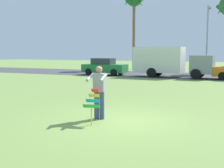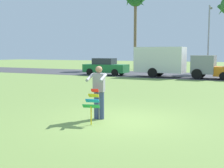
% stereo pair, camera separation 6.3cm
% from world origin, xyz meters
% --- Properties ---
extents(ground_plane, '(120.00, 120.00, 0.00)m').
position_xyz_m(ground_plane, '(0.00, 0.00, 0.00)').
color(ground_plane, olive).
extents(road_strip, '(120.00, 8.00, 0.01)m').
position_xyz_m(road_strip, '(0.00, 18.92, 0.01)').
color(road_strip, '#424247').
rests_on(road_strip, ground).
extents(person_kite_flyer, '(0.62, 0.71, 1.73)m').
position_xyz_m(person_kite_flyer, '(-0.78, -0.16, 0.95)').
color(person_kite_flyer, '#384772').
rests_on(person_kite_flyer, ground).
extents(kite_held, '(0.53, 0.70, 1.04)m').
position_xyz_m(kite_held, '(-0.67, -0.78, 0.68)').
color(kite_held, red).
rests_on(kite_held, ground).
extents(parked_car_green, '(4.23, 1.89, 1.60)m').
position_xyz_m(parked_car_green, '(-8.79, 16.52, 0.77)').
color(parked_car_green, '#1E7238').
rests_on(parked_car_green, ground).
extents(parked_truck_grey_van, '(6.75, 2.23, 2.62)m').
position_xyz_m(parked_truck_grey_van, '(-2.62, 16.52, 1.41)').
color(parked_truck_grey_van, gray).
rests_on(parked_truck_grey_van, ground).
extents(palm_tree_left_near, '(2.58, 2.71, 9.94)m').
position_xyz_m(palm_tree_left_near, '(-9.51, 26.43, 8.40)').
color(palm_tree_left_near, brown).
rests_on(palm_tree_left_near, ground).
extents(streetlight_pole, '(0.24, 1.65, 7.00)m').
position_xyz_m(streetlight_pole, '(-0.31, 23.74, 4.00)').
color(streetlight_pole, '#9E9EA3').
rests_on(streetlight_pole, ground).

